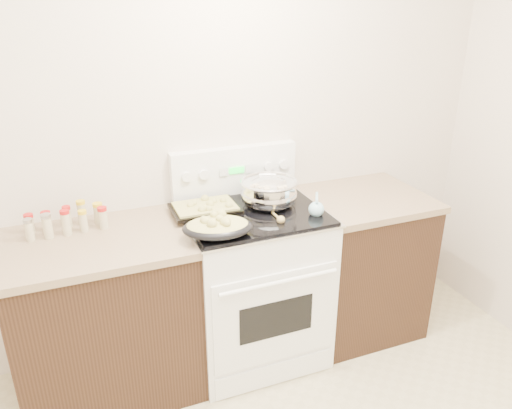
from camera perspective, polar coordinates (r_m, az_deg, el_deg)
name	(u,v)px	position (r m, az deg, el deg)	size (l,w,h in m)	color
room_shell	(338,159)	(1.13, 9.35, 5.19)	(4.10, 3.60, 2.75)	beige
counter_left	(107,316)	(2.83, -16.63, -12.10)	(0.93, 0.67, 0.92)	black
counter_right	(358,262)	(3.28, 11.62, -6.47)	(0.73, 0.67, 0.92)	black
kitchen_range	(253,281)	(2.96, -0.40, -8.75)	(0.78, 0.73, 1.22)	white
mixing_bowl	(269,193)	(2.79, 1.50, 1.36)	(0.41, 0.41, 0.19)	silver
roasting_pan	(217,226)	(2.46, -4.42, -2.50)	(0.39, 0.31, 0.11)	black
baking_sheet	(206,207)	(2.75, -5.77, -0.31)	(0.37, 0.26, 0.06)	black
wooden_spoon	(278,217)	(2.64, 2.51, -1.46)	(0.04, 0.25, 0.04)	tan
blue_ladle	(316,208)	(2.71, 6.91, -0.40)	(0.17, 0.26, 0.11)	#96CCE0
spice_jars	(67,220)	(2.72, -20.81, -1.67)	(0.40, 0.16, 0.13)	#BFB28C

